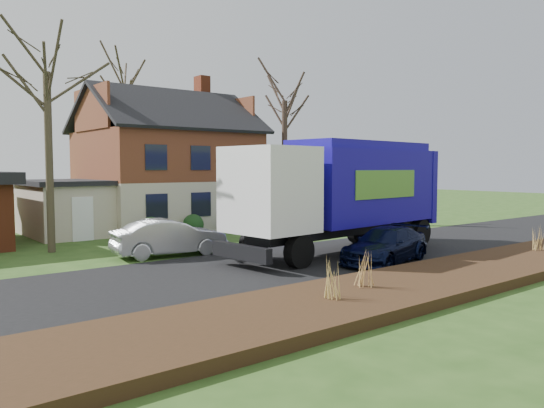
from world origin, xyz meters
TOP-DOWN VIEW (x-y plane):
  - ground at (0.00, 0.00)m, footprint 120.00×120.00m
  - road at (0.00, 0.00)m, footprint 80.00×7.00m
  - mulch_verge at (0.00, -5.30)m, footprint 80.00×3.50m
  - main_house at (1.49, 13.91)m, footprint 12.95×8.95m
  - garbage_truck at (3.09, 0.71)m, footprint 10.88×3.80m
  - silver_sedan at (-2.96, 4.33)m, footprint 4.61×2.14m
  - navy_wagon at (2.52, -1.98)m, footprint 4.76×2.78m
  - tree_front_west at (-6.37, 8.16)m, footprint 3.44×3.44m
  - tree_front_east at (8.58, 11.09)m, footprint 3.92×3.92m
  - tree_back at (2.95, 22.37)m, footprint 3.99×3.99m
  - grass_clump_west at (-3.63, -5.36)m, footprint 0.37×0.30m
  - grass_clump_mid at (-2.15, -5.05)m, footprint 0.36×0.30m
  - grass_clump_east at (7.95, -4.98)m, footprint 0.38×0.31m

SIDE VIEW (x-z plane):
  - ground at x=0.00m, z-range 0.00..0.00m
  - road at x=0.00m, z-range 0.00..0.02m
  - mulch_verge at x=0.00m, z-range 0.00..0.30m
  - navy_wagon at x=2.52m, z-range 0.00..1.30m
  - silver_sedan at x=-2.96m, z-range 0.00..1.46m
  - grass_clump_east at x=7.95m, z-range 0.30..1.26m
  - grass_clump_west at x=-3.63m, z-range 0.30..1.28m
  - grass_clump_mid at x=-2.15m, z-range 0.30..1.32m
  - garbage_truck at x=3.09m, z-range 0.35..4.92m
  - main_house at x=1.49m, z-range -0.60..8.66m
  - tree_front_west at x=-6.37m, z-range 3.31..13.53m
  - tree_front_east at x=8.58m, z-range 3.41..14.30m
  - tree_back at x=2.95m, z-range 4.21..16.85m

